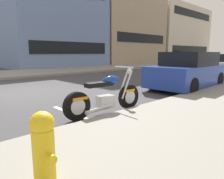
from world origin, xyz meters
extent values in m
plane|color=#3D3D3F|center=(0.00, 0.00, 0.00)|extent=(260.00, 260.00, 0.00)
cube|color=gray|center=(12.00, 6.86, 0.07)|extent=(120.00, 5.00, 0.14)
cube|color=silver|center=(0.00, -3.76, 0.00)|extent=(0.12, 2.20, 0.01)
cylinder|color=black|center=(1.35, -4.14, 0.32)|extent=(0.64, 0.15, 0.63)
cylinder|color=silver|center=(1.35, -4.14, 0.32)|extent=(0.35, 0.14, 0.35)
cylinder|color=black|center=(-0.21, -4.05, 0.32)|extent=(0.64, 0.15, 0.63)
cylinder|color=silver|center=(-0.21, -4.05, 0.32)|extent=(0.35, 0.14, 0.35)
cube|color=silver|center=(0.57, -4.10, 0.30)|extent=(0.41, 0.28, 0.30)
cube|color=black|center=(0.39, -4.09, 0.74)|extent=(0.69, 0.26, 0.10)
ellipsoid|color=navy|center=(0.75, -4.11, 0.80)|extent=(0.49, 0.27, 0.24)
cube|color=orange|center=(-0.16, -4.06, 0.49)|extent=(0.37, 0.20, 0.06)
cube|color=orange|center=(1.33, -4.14, 0.49)|extent=(0.33, 0.18, 0.06)
cylinder|color=silver|center=(1.20, -4.07, 0.63)|extent=(0.34, 0.06, 0.65)
cylinder|color=silver|center=(1.20, -4.20, 0.63)|extent=(0.34, 0.06, 0.65)
cylinder|color=silver|center=(1.17, -4.13, 1.10)|extent=(0.07, 0.62, 0.04)
sphere|color=silver|center=(1.37, -4.14, 0.98)|extent=(0.15, 0.15, 0.15)
cylinder|color=silver|center=(0.26, -4.22, 0.21)|extent=(0.71, 0.13, 0.16)
cube|color=navy|center=(5.48, -3.66, 0.55)|extent=(4.07, 1.87, 0.79)
cube|color=black|center=(5.56, -3.66, 1.21)|extent=(2.27, 1.67, 0.54)
cylinder|color=black|center=(6.77, -2.83, 0.31)|extent=(0.63, 0.24, 0.62)
cylinder|color=black|center=(6.83, -4.40, 0.31)|extent=(0.63, 0.24, 0.62)
cylinder|color=black|center=(4.13, -2.92, 0.31)|extent=(0.63, 0.24, 0.62)
cylinder|color=black|center=(4.18, -4.50, 0.31)|extent=(0.63, 0.24, 0.62)
cylinder|color=black|center=(10.05, -2.94, 0.31)|extent=(0.62, 0.23, 0.62)
cube|color=#4C515B|center=(18.92, 3.83, 0.50)|extent=(4.24, 2.03, 0.69)
cube|color=black|center=(18.82, 3.83, 1.13)|extent=(2.22, 1.77, 0.55)
cylinder|color=black|center=(17.60, 2.94, 0.31)|extent=(0.63, 0.26, 0.62)
cylinder|color=black|center=(17.51, 4.57, 0.31)|extent=(0.63, 0.26, 0.62)
cylinder|color=black|center=(20.33, 3.09, 0.31)|extent=(0.63, 0.26, 0.62)
cylinder|color=black|center=(20.24, 4.73, 0.31)|extent=(0.63, 0.26, 0.62)
cylinder|color=gold|center=(-1.80, -5.85, 0.43)|extent=(0.22, 0.22, 0.58)
sphere|color=gold|center=(-1.80, -5.85, 0.78)|extent=(0.24, 0.24, 0.24)
cylinder|color=gold|center=(-1.80, -5.71, 0.46)|extent=(0.10, 0.08, 0.10)
cylinder|color=gold|center=(-1.80, -5.99, 0.46)|extent=(0.10, 0.08, 0.10)
cube|color=#6B84B2|center=(8.18, 14.77, 4.32)|extent=(9.58, 11.22, 8.64)
cube|color=black|center=(8.18, 9.13, 1.90)|extent=(8.04, 0.06, 1.10)
cube|color=tan|center=(18.60, 13.53, 7.36)|extent=(10.71, 8.75, 14.72)
cube|color=black|center=(18.60, 9.13, 3.24)|extent=(9.00, 0.06, 1.10)
cube|color=beige|center=(31.87, 13.88, 4.59)|extent=(14.50, 9.45, 9.19)
cube|color=black|center=(31.87, 9.13, 2.02)|extent=(12.18, 0.06, 1.10)
cube|color=black|center=(31.87, 9.13, 7.72)|extent=(12.18, 0.06, 1.10)
camera|label=1|loc=(-2.62, -7.71, 1.45)|focal=33.33mm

